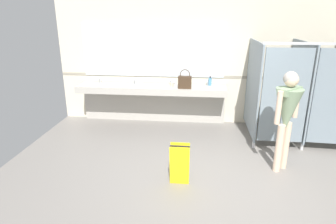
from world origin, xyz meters
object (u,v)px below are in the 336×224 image
(handbag, at_px, (185,82))
(wet_floor_sign, at_px, (180,164))
(person_standing, at_px, (287,110))
(paper_cup, at_px, (172,85))
(soap_dispenser, at_px, (210,81))

(handbag, height_order, wet_floor_sign, handbag)
(person_standing, xyz_separation_m, paper_cup, (-1.89, 1.63, -0.05))
(person_standing, bearing_deg, paper_cup, 139.32)
(wet_floor_sign, bearing_deg, paper_cup, 98.36)
(paper_cup, height_order, wet_floor_sign, paper_cup)
(person_standing, relative_size, soap_dispenser, 7.84)
(soap_dispenser, distance_m, wet_floor_sign, 2.67)
(wet_floor_sign, bearing_deg, handbag, 91.37)
(handbag, bearing_deg, person_standing, -45.04)
(soap_dispenser, bearing_deg, paper_cup, -158.72)
(handbag, xyz_separation_m, wet_floor_sign, (0.05, -2.22, -0.71))
(person_standing, xyz_separation_m, soap_dispenser, (-1.09, 1.94, -0.02))
(soap_dispenser, xyz_separation_m, wet_floor_sign, (-0.48, -2.54, -0.65))
(person_standing, relative_size, handbag, 3.96)
(handbag, bearing_deg, paper_cup, 178.77)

